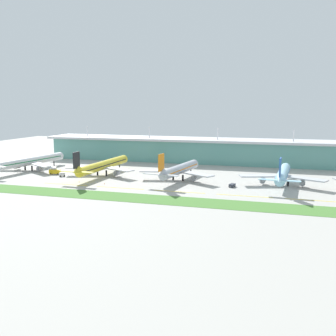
{
  "coord_description": "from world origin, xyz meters",
  "views": [
    {
      "loc": [
        48.15,
        -197.2,
        45.3
      ],
      "look_at": [
        -18.69,
        29.11,
        7.0
      ],
      "focal_mm": 41.5,
      "sensor_mm": 36.0,
      "label": 1
    }
  ],
  "objects_px": {
    "baggage_cart": "(62,174)",
    "airliner_nearest": "(30,161)",
    "safety_cone_nose_front": "(79,182)",
    "airliner_near_middle": "(103,165)",
    "safety_cone_left_wingtip": "(105,183)",
    "pushback_tug": "(232,185)",
    "airliner_far_middle": "(283,174)",
    "fuel_truck": "(55,171)",
    "airliner_center": "(179,170)"
  },
  "relations": [
    {
      "from": "baggage_cart",
      "to": "airliner_nearest",
      "type": "bearing_deg",
      "value": 156.96
    },
    {
      "from": "airliner_nearest",
      "to": "safety_cone_nose_front",
      "type": "distance_m",
      "value": 61.6
    },
    {
      "from": "airliner_near_middle",
      "to": "safety_cone_left_wingtip",
      "type": "bearing_deg",
      "value": -62.55
    },
    {
      "from": "pushback_tug",
      "to": "safety_cone_nose_front",
      "type": "height_order",
      "value": "pushback_tug"
    },
    {
      "from": "baggage_cart",
      "to": "airliner_far_middle",
      "type": "bearing_deg",
      "value": 4.63
    },
    {
      "from": "airliner_near_middle",
      "to": "airliner_nearest",
      "type": "bearing_deg",
      "value": 176.86
    },
    {
      "from": "fuel_truck",
      "to": "airliner_near_middle",
      "type": "bearing_deg",
      "value": 9.94
    },
    {
      "from": "airliner_nearest",
      "to": "fuel_truck",
      "type": "xyz_separation_m",
      "value": [
        25.25,
        -8.87,
        -4.19
      ]
    },
    {
      "from": "airliner_near_middle",
      "to": "airliner_center",
      "type": "height_order",
      "value": "same"
    },
    {
      "from": "fuel_truck",
      "to": "airliner_nearest",
      "type": "bearing_deg",
      "value": 160.63
    },
    {
      "from": "pushback_tug",
      "to": "airliner_center",
      "type": "bearing_deg",
      "value": 161.32
    },
    {
      "from": "airliner_far_middle",
      "to": "baggage_cart",
      "type": "distance_m",
      "value": 136.56
    },
    {
      "from": "pushback_tug",
      "to": "safety_cone_left_wingtip",
      "type": "relative_size",
      "value": 6.99
    },
    {
      "from": "airliner_center",
      "to": "pushback_tug",
      "type": "bearing_deg",
      "value": -18.68
    },
    {
      "from": "airliner_nearest",
      "to": "airliner_near_middle",
      "type": "xyz_separation_m",
      "value": [
        57.79,
        -3.17,
        0.0
      ]
    },
    {
      "from": "airliner_far_middle",
      "to": "baggage_cart",
      "type": "relative_size",
      "value": 15.24
    },
    {
      "from": "fuel_truck",
      "to": "safety_cone_nose_front",
      "type": "xyz_separation_m",
      "value": [
        29.08,
        -19.52,
        -1.91
      ]
    },
    {
      "from": "airliner_nearest",
      "to": "safety_cone_nose_front",
      "type": "xyz_separation_m",
      "value": [
        54.32,
        -28.4,
        -6.11
      ]
    },
    {
      "from": "baggage_cart",
      "to": "safety_cone_nose_front",
      "type": "height_order",
      "value": "baggage_cart"
    },
    {
      "from": "airliner_near_middle",
      "to": "airliner_far_middle",
      "type": "distance_m",
      "value": 112.69
    },
    {
      "from": "pushback_tug",
      "to": "fuel_truck",
      "type": "relative_size",
      "value": 0.65
    },
    {
      "from": "airliner_near_middle",
      "to": "pushback_tug",
      "type": "height_order",
      "value": "airliner_near_middle"
    },
    {
      "from": "airliner_nearest",
      "to": "pushback_tug",
      "type": "bearing_deg",
      "value": -6.58
    },
    {
      "from": "airliner_nearest",
      "to": "pushback_tug",
      "type": "xyz_separation_m",
      "value": [
        143.52,
        -16.55,
        -5.36
      ]
    },
    {
      "from": "airliner_near_middle",
      "to": "airliner_far_middle",
      "type": "relative_size",
      "value": 1.23
    },
    {
      "from": "airliner_nearest",
      "to": "baggage_cart",
      "type": "height_order",
      "value": "airliner_nearest"
    },
    {
      "from": "safety_cone_left_wingtip",
      "to": "safety_cone_nose_front",
      "type": "relative_size",
      "value": 1.0
    },
    {
      "from": "fuel_truck",
      "to": "safety_cone_left_wingtip",
      "type": "bearing_deg",
      "value": -23.89
    },
    {
      "from": "airliner_nearest",
      "to": "airliner_far_middle",
      "type": "xyz_separation_m",
      "value": [
        170.47,
        -3.65,
        -0.02
      ]
    },
    {
      "from": "airliner_nearest",
      "to": "airliner_center",
      "type": "height_order",
      "value": "same"
    },
    {
      "from": "airliner_center",
      "to": "airliner_far_middle",
      "type": "bearing_deg",
      "value": 1.37
    },
    {
      "from": "airliner_near_middle",
      "to": "safety_cone_nose_front",
      "type": "distance_m",
      "value": 26.18
    },
    {
      "from": "baggage_cart",
      "to": "safety_cone_nose_front",
      "type": "xyz_separation_m",
      "value": [
        19.86,
        -13.74,
        -0.91
      ]
    },
    {
      "from": "airliner_nearest",
      "to": "airliner_center",
      "type": "relative_size",
      "value": 1.21
    },
    {
      "from": "airliner_nearest",
      "to": "baggage_cart",
      "type": "bearing_deg",
      "value": -23.04
    },
    {
      "from": "pushback_tug",
      "to": "airliner_far_middle",
      "type": "bearing_deg",
      "value": 25.57
    },
    {
      "from": "pushback_tug",
      "to": "safety_cone_nose_front",
      "type": "distance_m",
      "value": 89.98
    },
    {
      "from": "airliner_center",
      "to": "baggage_cart",
      "type": "xyz_separation_m",
      "value": [
        -75.21,
        -9.55,
        -5.18
      ]
    },
    {
      "from": "safety_cone_nose_front",
      "to": "airliner_near_middle",
      "type": "bearing_deg",
      "value": 82.18
    },
    {
      "from": "safety_cone_nose_front",
      "to": "airliner_nearest",
      "type": "bearing_deg",
      "value": 152.4
    },
    {
      "from": "airliner_center",
      "to": "pushback_tug",
      "type": "distance_m",
      "value": 36.13
    },
    {
      "from": "airliner_near_middle",
      "to": "safety_cone_nose_front",
      "type": "height_order",
      "value": "airliner_near_middle"
    },
    {
      "from": "airliner_center",
      "to": "fuel_truck",
      "type": "height_order",
      "value": "airliner_center"
    },
    {
      "from": "safety_cone_nose_front",
      "to": "fuel_truck",
      "type": "bearing_deg",
      "value": 146.12
    },
    {
      "from": "airliner_far_middle",
      "to": "baggage_cart",
      "type": "height_order",
      "value": "airliner_far_middle"
    },
    {
      "from": "airliner_near_middle",
      "to": "fuel_truck",
      "type": "relative_size",
      "value": 9.55
    },
    {
      "from": "pushback_tug",
      "to": "safety_cone_left_wingtip",
      "type": "height_order",
      "value": "pushback_tug"
    },
    {
      "from": "fuel_truck",
      "to": "airliner_far_middle",
      "type": "bearing_deg",
      "value": 2.06
    },
    {
      "from": "airliner_near_middle",
      "to": "safety_cone_left_wingtip",
      "type": "xyz_separation_m",
      "value": [
        13.58,
        -26.13,
        -6.11
      ]
    },
    {
      "from": "airliner_center",
      "to": "airliner_far_middle",
      "type": "height_order",
      "value": "same"
    }
  ]
}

